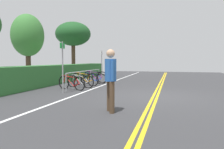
{
  "coord_description": "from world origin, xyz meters",
  "views": [
    {
      "loc": [
        -8.56,
        -0.59,
        1.44
      ],
      "look_at": [
        2.47,
        2.51,
        0.67
      ],
      "focal_mm": 33.81,
      "sensor_mm": 36.0,
      "label": 1
    }
  ],
  "objects_px": {
    "pedestrian": "(111,76)",
    "tree_mid": "(28,36)",
    "bicycle_3": "(93,79)",
    "bicycle_1": "(80,81)",
    "bicycle_2": "(85,79)",
    "sign_post_near": "(63,62)",
    "bicycle_4": "(95,77)",
    "bike_rack": "(86,74)",
    "sign_post_far": "(102,62)",
    "tree_far_right": "(73,34)",
    "bicycle_0": "(71,83)"
  },
  "relations": [
    {
      "from": "bicycle_1",
      "to": "bicycle_4",
      "type": "bearing_deg",
      "value": 3.45
    },
    {
      "from": "bike_rack",
      "to": "tree_mid",
      "type": "height_order",
      "value": "tree_mid"
    },
    {
      "from": "bicycle_1",
      "to": "sign_post_near",
      "type": "xyz_separation_m",
      "value": [
        -2.0,
        -0.07,
        1.03
      ]
    },
    {
      "from": "bicycle_2",
      "to": "sign_post_far",
      "type": "relative_size",
      "value": 0.84
    },
    {
      "from": "bicycle_0",
      "to": "bike_rack",
      "type": "bearing_deg",
      "value": 0.49
    },
    {
      "from": "bike_rack",
      "to": "bicycle_1",
      "type": "relative_size",
      "value": 2.86
    },
    {
      "from": "bike_rack",
      "to": "bicycle_3",
      "type": "distance_m",
      "value": 1.01
    },
    {
      "from": "bicycle_0",
      "to": "bicycle_1",
      "type": "bearing_deg",
      "value": -4.43
    },
    {
      "from": "sign_post_near",
      "to": "bicycle_3",
      "type": "bearing_deg",
      "value": 0.72
    },
    {
      "from": "pedestrian",
      "to": "bike_rack",
      "type": "bearing_deg",
      "value": 28.96
    },
    {
      "from": "bicycle_1",
      "to": "bike_rack",
      "type": "bearing_deg",
      "value": 5.32
    },
    {
      "from": "tree_mid",
      "to": "bicycle_3",
      "type": "bearing_deg",
      "value": -87.96
    },
    {
      "from": "bicycle_2",
      "to": "sign_post_far",
      "type": "distance_m",
      "value": 3.43
    },
    {
      "from": "bicycle_1",
      "to": "tree_mid",
      "type": "xyz_separation_m",
      "value": [
        1.71,
        4.51,
        2.73
      ]
    },
    {
      "from": "pedestrian",
      "to": "bicycle_1",
      "type": "bearing_deg",
      "value": 32.73
    },
    {
      "from": "bicycle_4",
      "to": "sign_post_far",
      "type": "xyz_separation_m",
      "value": [
        1.5,
        0.05,
        0.95
      ]
    },
    {
      "from": "bicycle_1",
      "to": "tree_far_right",
      "type": "height_order",
      "value": "tree_far_right"
    },
    {
      "from": "tree_mid",
      "to": "pedestrian",
      "type": "bearing_deg",
      "value": -130.44
    },
    {
      "from": "bike_rack",
      "to": "bicycle_3",
      "type": "relative_size",
      "value": 2.73
    },
    {
      "from": "bike_rack",
      "to": "bicycle_0",
      "type": "bearing_deg",
      "value": -179.51
    },
    {
      "from": "sign_post_near",
      "to": "bicycle_2",
      "type": "bearing_deg",
      "value": 4.09
    },
    {
      "from": "bicycle_3",
      "to": "bicycle_4",
      "type": "height_order",
      "value": "bicycle_4"
    },
    {
      "from": "bicycle_2",
      "to": "tree_mid",
      "type": "height_order",
      "value": "tree_mid"
    },
    {
      "from": "pedestrian",
      "to": "tree_mid",
      "type": "relative_size",
      "value": 0.39
    },
    {
      "from": "bike_rack",
      "to": "bicycle_2",
      "type": "height_order",
      "value": "bike_rack"
    },
    {
      "from": "bicycle_3",
      "to": "sign_post_near",
      "type": "relative_size",
      "value": 0.77
    },
    {
      "from": "sign_post_near",
      "to": "tree_mid",
      "type": "bearing_deg",
      "value": 51.01
    },
    {
      "from": "bicycle_3",
      "to": "bicycle_1",
      "type": "bearing_deg",
      "value": 179.44
    },
    {
      "from": "bicycle_2",
      "to": "bicycle_4",
      "type": "xyz_separation_m",
      "value": [
        1.8,
        0.02,
        0.0
      ]
    },
    {
      "from": "bicycle_3",
      "to": "pedestrian",
      "type": "bearing_deg",
      "value": -155.41
    },
    {
      "from": "bicycle_3",
      "to": "sign_post_near",
      "type": "bearing_deg",
      "value": -179.28
    },
    {
      "from": "bicycle_3",
      "to": "bicycle_0",
      "type": "bearing_deg",
      "value": 178.18
    },
    {
      "from": "sign_post_near",
      "to": "sign_post_far",
      "type": "relative_size",
      "value": 1.04
    },
    {
      "from": "bicycle_1",
      "to": "bicycle_0",
      "type": "bearing_deg",
      "value": 175.57
    },
    {
      "from": "sign_post_far",
      "to": "tree_mid",
      "type": "relative_size",
      "value": 0.48
    },
    {
      "from": "bicycle_2",
      "to": "tree_far_right",
      "type": "distance_m",
      "value": 7.73
    },
    {
      "from": "bicycle_4",
      "to": "bike_rack",
      "type": "bearing_deg",
      "value": -177.51
    },
    {
      "from": "pedestrian",
      "to": "bicycle_3",
      "type": "bearing_deg",
      "value": 24.59
    },
    {
      "from": "bike_rack",
      "to": "sign_post_near",
      "type": "relative_size",
      "value": 2.1
    },
    {
      "from": "bicycle_2",
      "to": "sign_post_near",
      "type": "height_order",
      "value": "sign_post_near"
    },
    {
      "from": "tree_mid",
      "to": "sign_post_near",
      "type": "bearing_deg",
      "value": -128.99
    },
    {
      "from": "bicycle_4",
      "to": "sign_post_near",
      "type": "height_order",
      "value": "sign_post_near"
    },
    {
      "from": "bicycle_1",
      "to": "tree_mid",
      "type": "distance_m",
      "value": 5.54
    },
    {
      "from": "bicycle_2",
      "to": "tree_mid",
      "type": "relative_size",
      "value": 0.41
    },
    {
      "from": "bicycle_3",
      "to": "tree_far_right",
      "type": "xyz_separation_m",
      "value": [
        4.99,
        3.76,
        3.41
      ]
    },
    {
      "from": "sign_post_far",
      "to": "pedestrian",
      "type": "bearing_deg",
      "value": -160.03
    },
    {
      "from": "bike_rack",
      "to": "bicycle_0",
      "type": "height_order",
      "value": "bike_rack"
    },
    {
      "from": "bicycle_4",
      "to": "pedestrian",
      "type": "bearing_deg",
      "value": -156.7
    },
    {
      "from": "bicycle_3",
      "to": "tree_mid",
      "type": "bearing_deg",
      "value": 92.04
    },
    {
      "from": "bike_rack",
      "to": "sign_post_far",
      "type": "relative_size",
      "value": 2.18
    }
  ]
}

